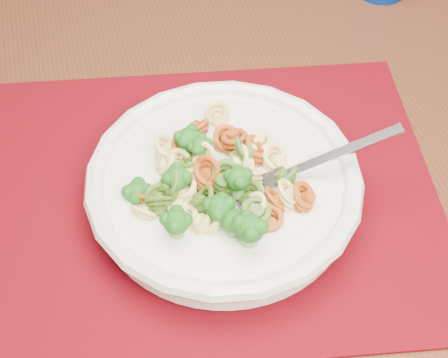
{
  "coord_description": "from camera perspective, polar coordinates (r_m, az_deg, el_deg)",
  "views": [
    {
      "loc": [
        -0.19,
        -0.04,
        1.27
      ],
      "look_at": [
        -0.22,
        0.36,
        0.78
      ],
      "focal_mm": 50.0,
      "sensor_mm": 36.0,
      "label": 1
    }
  ],
  "objects": [
    {
      "name": "pasta_broccoli_heap",
      "position": [
        0.63,
        0.0,
        0.35
      ],
      "size": [
        0.24,
        0.24,
        0.06
      ],
      "primitive_type": null,
      "color": "#E9DB73",
      "rests_on": "pasta_bowl"
    },
    {
      "name": "pasta_bowl",
      "position": [
        0.64,
        0.0,
        -0.49
      ],
      "size": [
        0.28,
        0.28,
        0.05
      ],
      "color": "white",
      "rests_on": "placemat"
    },
    {
      "name": "dining_table",
      "position": [
        0.82,
        -2.95,
        -0.29
      ],
      "size": [
        1.57,
        1.27,
        0.74
      ],
      "rotation": [
        0.0,
        0.0,
        0.33
      ],
      "color": "#4C2415",
      "rests_on": "ground"
    },
    {
      "name": "placemat",
      "position": [
        0.67,
        -1.94,
        -1.35
      ],
      "size": [
        0.56,
        0.47,
        0.0
      ],
      "primitive_type": "cube",
      "rotation": [
        0.0,
        0.0,
        0.16
      ],
      "color": "#570307",
      "rests_on": "dining_table"
    },
    {
      "name": "fork",
      "position": [
        0.62,
        4.58,
        -0.04
      ],
      "size": [
        0.18,
        0.08,
        0.08
      ],
      "primitive_type": null,
      "rotation": [
        0.0,
        -0.35,
        0.3
      ],
      "color": "silver",
      "rests_on": "pasta_bowl"
    }
  ]
}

